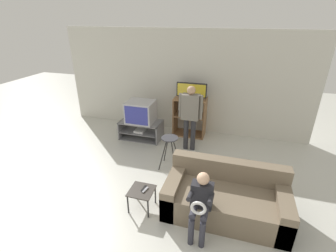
{
  "coord_description": "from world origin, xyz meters",
  "views": [
    {
      "loc": [
        1.41,
        -1.89,
        2.86
      ],
      "look_at": [
        0.17,
        2.23,
        0.9
      ],
      "focal_mm": 26.0,
      "sensor_mm": 36.0,
      "label": 1
    }
  ],
  "objects_px": {
    "person_seated_child": "(201,201)",
    "television_main": "(141,112)",
    "tv_stand": "(141,130)",
    "television_flat": "(191,91)",
    "media_shelf": "(190,116)",
    "person_standing_adult": "(190,113)",
    "remote_control_white": "(145,190)",
    "couch": "(225,198)",
    "remote_control_black": "(144,188)",
    "snack_table": "(142,193)",
    "folding_stool": "(170,144)"
  },
  "relations": [
    {
      "from": "person_seated_child",
      "to": "television_main",
      "type": "bearing_deg",
      "value": 127.18
    },
    {
      "from": "tv_stand",
      "to": "television_flat",
      "type": "bearing_deg",
      "value": 25.43
    },
    {
      "from": "television_main",
      "to": "media_shelf",
      "type": "distance_m",
      "value": 1.26
    },
    {
      "from": "person_standing_adult",
      "to": "television_main",
      "type": "bearing_deg",
      "value": 171.11
    },
    {
      "from": "remote_control_white",
      "to": "couch",
      "type": "bearing_deg",
      "value": 26.43
    },
    {
      "from": "tv_stand",
      "to": "television_flat",
      "type": "relative_size",
      "value": 1.39
    },
    {
      "from": "media_shelf",
      "to": "remote_control_black",
      "type": "relative_size",
      "value": 6.88
    },
    {
      "from": "snack_table",
      "to": "television_flat",
      "type": "bearing_deg",
      "value": 86.34
    },
    {
      "from": "remote_control_black",
      "to": "person_seated_child",
      "type": "distance_m",
      "value": 1.0
    },
    {
      "from": "person_standing_adult",
      "to": "remote_control_white",
      "type": "bearing_deg",
      "value": -97.17
    },
    {
      "from": "tv_stand",
      "to": "remote_control_black",
      "type": "relative_size",
      "value": 7.16
    },
    {
      "from": "folding_stool",
      "to": "snack_table",
      "type": "distance_m",
      "value": 1.29
    },
    {
      "from": "television_main",
      "to": "person_standing_adult",
      "type": "distance_m",
      "value": 1.3
    },
    {
      "from": "media_shelf",
      "to": "person_standing_adult",
      "type": "height_order",
      "value": "person_standing_adult"
    },
    {
      "from": "television_main",
      "to": "couch",
      "type": "relative_size",
      "value": 0.36
    },
    {
      "from": "television_main",
      "to": "person_seated_child",
      "type": "bearing_deg",
      "value": -52.82
    },
    {
      "from": "snack_table",
      "to": "remote_control_white",
      "type": "bearing_deg",
      "value": 15.25
    },
    {
      "from": "remote_control_black",
      "to": "snack_table",
      "type": "bearing_deg",
      "value": -115.67
    },
    {
      "from": "television_main",
      "to": "media_shelf",
      "type": "relative_size",
      "value": 0.66
    },
    {
      "from": "tv_stand",
      "to": "couch",
      "type": "distance_m",
      "value": 3.01
    },
    {
      "from": "tv_stand",
      "to": "folding_stool",
      "type": "xyz_separation_m",
      "value": [
        1.05,
        -1.04,
        0.32
      ]
    },
    {
      "from": "tv_stand",
      "to": "television_flat",
      "type": "xyz_separation_m",
      "value": [
        1.14,
        0.54,
        0.95
      ]
    },
    {
      "from": "snack_table",
      "to": "television_main",
      "type": "bearing_deg",
      "value": 112.41
    },
    {
      "from": "remote_control_white",
      "to": "snack_table",
      "type": "bearing_deg",
      "value": -151.32
    },
    {
      "from": "media_shelf",
      "to": "remote_control_white",
      "type": "distance_m",
      "value": 2.85
    },
    {
      "from": "television_flat",
      "to": "snack_table",
      "type": "relative_size",
      "value": 1.94
    },
    {
      "from": "couch",
      "to": "person_standing_adult",
      "type": "xyz_separation_m",
      "value": [
        -0.96,
        1.8,
        0.64
      ]
    },
    {
      "from": "television_flat",
      "to": "person_standing_adult",
      "type": "relative_size",
      "value": 0.49
    },
    {
      "from": "folding_stool",
      "to": "television_main",
      "type": "bearing_deg",
      "value": 135.13
    },
    {
      "from": "tv_stand",
      "to": "person_standing_adult",
      "type": "bearing_deg",
      "value": -8.84
    },
    {
      "from": "remote_control_black",
      "to": "person_seated_child",
      "type": "xyz_separation_m",
      "value": [
        0.94,
        -0.27,
        0.21
      ]
    },
    {
      "from": "media_shelf",
      "to": "person_seated_child",
      "type": "distance_m",
      "value": 3.19
    },
    {
      "from": "television_main",
      "to": "folding_stool",
      "type": "distance_m",
      "value": 1.48
    },
    {
      "from": "folding_stool",
      "to": "tv_stand",
      "type": "bearing_deg",
      "value": 135.44
    },
    {
      "from": "tv_stand",
      "to": "folding_stool",
      "type": "height_order",
      "value": "folding_stool"
    },
    {
      "from": "remote_control_black",
      "to": "remote_control_white",
      "type": "relative_size",
      "value": 1.0
    },
    {
      "from": "television_main",
      "to": "remote_control_black",
      "type": "relative_size",
      "value": 4.57
    },
    {
      "from": "media_shelf",
      "to": "couch",
      "type": "bearing_deg",
      "value": -66.32
    },
    {
      "from": "folding_stool",
      "to": "remote_control_black",
      "type": "bearing_deg",
      "value": -93.21
    },
    {
      "from": "television_flat",
      "to": "person_seated_child",
      "type": "height_order",
      "value": "television_flat"
    },
    {
      "from": "folding_stool",
      "to": "snack_table",
      "type": "bearing_deg",
      "value": -94.21
    },
    {
      "from": "media_shelf",
      "to": "snack_table",
      "type": "xyz_separation_m",
      "value": [
        -0.16,
        -2.86,
        -0.2
      ]
    },
    {
      "from": "person_standing_adult",
      "to": "media_shelf",
      "type": "bearing_deg",
      "value": 101.96
    },
    {
      "from": "media_shelf",
      "to": "folding_stool",
      "type": "height_order",
      "value": "media_shelf"
    },
    {
      "from": "person_standing_adult",
      "to": "folding_stool",
      "type": "bearing_deg",
      "value": -105.15
    },
    {
      "from": "television_flat",
      "to": "person_standing_adult",
      "type": "distance_m",
      "value": 0.8
    },
    {
      "from": "person_standing_adult",
      "to": "person_seated_child",
      "type": "xyz_separation_m",
      "value": [
        0.65,
        -2.33,
        -0.33
      ]
    },
    {
      "from": "television_main",
      "to": "remote_control_white",
      "type": "height_order",
      "value": "television_main"
    },
    {
      "from": "remote_control_white",
      "to": "person_standing_adult",
      "type": "distance_m",
      "value": 2.17
    },
    {
      "from": "television_main",
      "to": "couch",
      "type": "height_order",
      "value": "television_main"
    }
  ]
}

